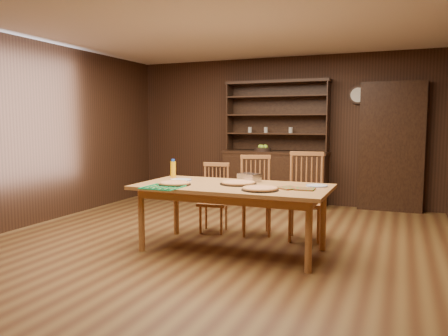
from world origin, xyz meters
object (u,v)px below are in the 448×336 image
at_px(china_hutch, 275,171).
at_px(dining_table, 233,191).
at_px(juice_bottle, 173,169).
at_px(chair_right, 306,193).
at_px(chair_center, 256,192).
at_px(chair_left, 215,195).

relative_size(china_hutch, dining_table, 1.02).
bearing_deg(juice_bottle, chair_right, 16.82).
xyz_separation_m(china_hutch, chair_right, (0.98, -2.09, -0.02)).
bearing_deg(chair_center, chair_right, -23.69).
relative_size(china_hutch, chair_right, 2.01).
bearing_deg(chair_center, dining_table, -111.52).
distance_m(chair_center, juice_bottle, 1.11).
xyz_separation_m(chair_center, chair_right, (0.66, -0.02, 0.03)).
height_order(dining_table, juice_bottle, juice_bottle).
relative_size(chair_right, juice_bottle, 4.64).
distance_m(china_hutch, chair_right, 2.31).
height_order(chair_center, chair_right, chair_right).
relative_size(chair_left, chair_center, 0.89).
distance_m(china_hutch, juice_bottle, 2.66).
xyz_separation_m(china_hutch, chair_left, (-0.23, -2.16, -0.12)).
height_order(dining_table, chair_center, chair_center).
height_order(chair_left, chair_right, chair_right).
relative_size(dining_table, chair_center, 2.10).
relative_size(chair_center, juice_bottle, 4.38).
xyz_separation_m(china_hutch, chair_center, (0.32, -2.08, -0.05)).
bearing_deg(china_hutch, chair_right, -64.97).
bearing_deg(juice_bottle, china_hutch, 76.40).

